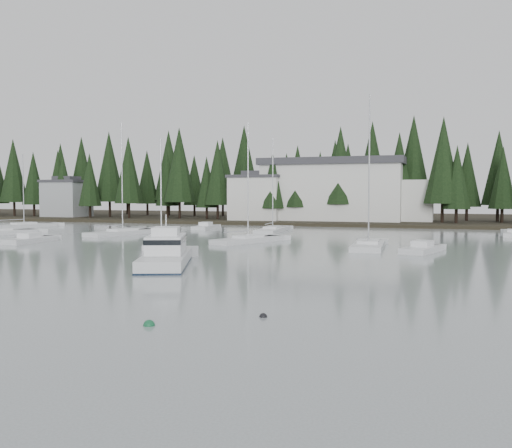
% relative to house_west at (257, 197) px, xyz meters
% --- Properties ---
extents(ground, '(260.00, 260.00, 0.00)m').
position_rel_house_west_xyz_m(ground, '(18.00, -79.00, -4.65)').
color(ground, gray).
rests_on(ground, ground).
extents(far_shore_land, '(240.00, 54.00, 1.00)m').
position_rel_house_west_xyz_m(far_shore_land, '(18.00, 18.00, -4.65)').
color(far_shore_land, black).
rests_on(far_shore_land, ground).
extents(conifer_treeline, '(200.00, 22.00, 20.00)m').
position_rel_house_west_xyz_m(conifer_treeline, '(18.00, 7.00, -4.65)').
color(conifer_treeline, black).
rests_on(conifer_treeline, ground).
extents(house_west, '(9.54, 7.42, 8.75)m').
position_rel_house_west_xyz_m(house_west, '(0.00, 0.00, 0.00)').
color(house_west, silver).
rests_on(house_west, ground).
extents(house_far_west, '(8.48, 7.42, 8.25)m').
position_rel_house_west_xyz_m(house_far_west, '(-42.00, 2.00, -0.25)').
color(house_far_west, '#999EA0').
rests_on(house_far_west, ground).
extents(harbor_inn, '(29.50, 11.50, 10.90)m').
position_rel_house_west_xyz_m(harbor_inn, '(15.04, 3.34, 1.12)').
color(harbor_inn, silver).
rests_on(harbor_inn, ground).
extents(cabin_cruiser_center, '(6.44, 10.36, 4.26)m').
position_rel_house_west_xyz_m(cabin_cruiser_center, '(12.90, -60.12, -4.02)').
color(cabin_cruiser_center, silver).
rests_on(cabin_cruiser_center, ground).
extents(sailboat_0, '(3.34, 11.06, 13.20)m').
position_rel_house_west_xyz_m(sailboat_0, '(9.71, -22.78, -4.59)').
color(sailboat_0, silver).
rests_on(sailboat_0, ground).
extents(sailboat_3, '(5.48, 10.42, 11.75)m').
position_rel_house_west_xyz_m(sailboat_3, '(-29.56, -25.15, -4.60)').
color(sailboat_3, silver).
rests_on(sailboat_3, ground).
extents(sailboat_4, '(3.29, 9.29, 15.04)m').
position_rel_house_west_xyz_m(sailboat_4, '(25.11, -42.39, -4.57)').
color(sailboat_4, silver).
rests_on(sailboat_4, ground).
extents(sailboat_5, '(6.89, 10.99, 11.21)m').
position_rel_house_west_xyz_m(sailboat_5, '(5.10, -46.05, -4.61)').
color(sailboat_5, silver).
rests_on(sailboat_5, ground).
extents(sailboat_7, '(5.25, 11.12, 14.74)m').
position_rel_house_west_xyz_m(sailboat_7, '(-6.79, -33.91, -4.58)').
color(sailboat_7, silver).
rests_on(sailboat_7, ground).
extents(sailboat_9, '(5.80, 9.66, 13.36)m').
position_rel_house_west_xyz_m(sailboat_9, '(12.06, -39.69, -4.58)').
color(sailboat_9, silver).
rests_on(sailboat_9, ground).
extents(runabout_0, '(2.46, 6.96, 1.42)m').
position_rel_house_west_xyz_m(runabout_0, '(-10.11, -46.99, -4.52)').
color(runabout_0, silver).
rests_on(runabout_0, ground).
extents(runabout_1, '(3.81, 6.45, 1.42)m').
position_rel_house_west_xyz_m(runabout_1, '(30.11, -44.43, -4.52)').
color(runabout_1, silver).
rests_on(runabout_1, ground).
extents(runabout_3, '(2.40, 6.16, 1.42)m').
position_rel_house_west_xyz_m(runabout_3, '(-1.50, -19.80, -4.52)').
color(runabout_3, silver).
rests_on(runabout_3, ground).
extents(mooring_buoy_green, '(0.46, 0.46, 0.46)m').
position_rel_house_west_xyz_m(mooring_buoy_green, '(21.04, -77.22, -4.65)').
color(mooring_buoy_green, '#145933').
rests_on(mooring_buoy_green, ground).
extents(mooring_buoy_dark, '(0.34, 0.34, 0.34)m').
position_rel_house_west_xyz_m(mooring_buoy_dark, '(24.82, -74.32, -4.65)').
color(mooring_buoy_dark, black).
rests_on(mooring_buoy_dark, ground).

